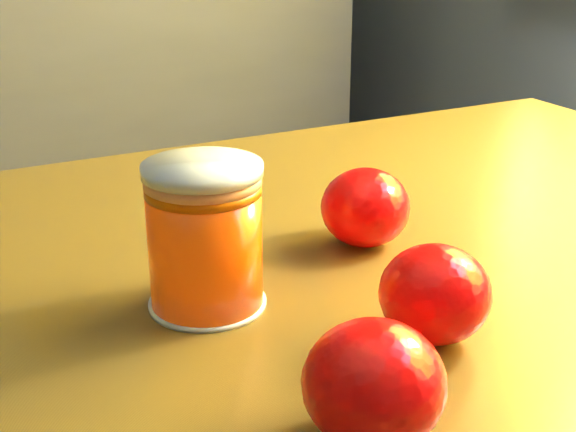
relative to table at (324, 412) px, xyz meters
name	(u,v)px	position (x,y,z in m)	size (l,w,h in m)	color
table	(324,412)	(0.00, 0.00, 0.00)	(0.99, 0.70, 0.73)	brown
juice_glass	(205,238)	(-0.08, 0.01, 0.14)	(0.07, 0.07, 0.09)	#E43F04
orange_front	(435,294)	(0.02, -0.08, 0.12)	(0.06, 0.06, 0.06)	#F30B04
orange_back	(365,207)	(0.06, 0.05, 0.12)	(0.06, 0.06, 0.06)	#F30B04
orange_extra	(374,384)	(-0.05, -0.14, 0.12)	(0.07, 0.07, 0.06)	#F30B04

